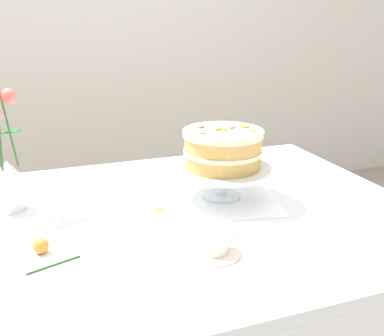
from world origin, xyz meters
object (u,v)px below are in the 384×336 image
object	(u,v)px
flower_vase	(7,166)
teacup	(214,244)
cake_stand	(222,172)
layer_cake	(223,148)
dining_table	(173,248)
fallen_rose	(42,247)

from	to	relation	value
flower_vase	teacup	world-z (taller)	flower_vase
cake_stand	layer_cake	world-z (taller)	layer_cake
dining_table	cake_stand	xyz separation A→B (m)	(0.18, 0.08, 0.18)
dining_table	cake_stand	bearing A→B (deg)	24.37
fallen_rose	cake_stand	bearing A→B (deg)	17.54
dining_table	teacup	distance (m)	0.25
cake_stand	flower_vase	world-z (taller)	flower_vase
cake_stand	fallen_rose	size ratio (longest dim) A/B	2.45
cake_stand	teacup	xyz separation A→B (m)	(-0.15, -0.30, -0.06)
layer_cake	fallen_rose	world-z (taller)	layer_cake
layer_cake	flower_vase	xyz separation A→B (m)	(-0.59, 0.12, -0.02)
fallen_rose	flower_vase	bearing A→B (deg)	103.41
dining_table	cake_stand	size ratio (longest dim) A/B	4.83
cake_stand	flower_vase	size ratio (longest dim) A/B	0.82
flower_vase	teacup	distance (m)	0.62
dining_table	fallen_rose	size ratio (longest dim) A/B	11.81
dining_table	flower_vase	distance (m)	0.51
cake_stand	flower_vase	xyz separation A→B (m)	(-0.59, 0.12, 0.05)
layer_cake	teacup	size ratio (longest dim) A/B	1.89
dining_table	layer_cake	xyz separation A→B (m)	(0.18, 0.08, 0.25)
flower_vase	fallen_rose	bearing A→B (deg)	-76.59
layer_cake	flower_vase	world-z (taller)	flower_vase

